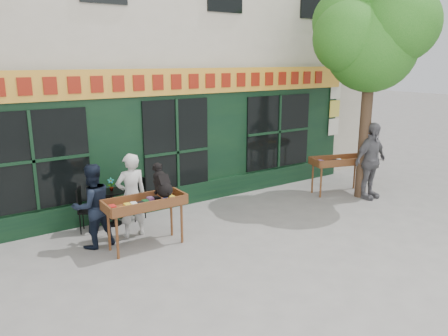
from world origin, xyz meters
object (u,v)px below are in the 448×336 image
(book_cart_right, at_px, (339,163))
(book_cart_center, at_px, (145,206))
(man_left, at_px, (92,206))
(man_right, at_px, (370,161))
(dog, at_px, (162,179))
(woman, at_px, (131,195))
(bistro_table, at_px, (112,201))

(book_cart_right, bearing_deg, book_cart_center, -160.20)
(man_left, bearing_deg, man_right, 164.23)
(book_cart_center, bearing_deg, man_left, 145.96)
(dog, xyz_separation_m, book_cart_right, (5.37, 0.35, -0.47))
(book_cart_center, xyz_separation_m, man_right, (6.02, -0.45, 0.16))
(woman, height_order, man_left, woman)
(woman, bearing_deg, dog, 117.37)
(book_cart_center, height_order, woman, woman)
(book_cart_right, height_order, bistro_table, book_cart_right)
(woman, bearing_deg, bistro_table, -81.10)
(book_cart_center, height_order, man_left, man_left)
(bistro_table, bearing_deg, woman, -81.91)
(man_left, bearing_deg, book_cart_right, 170.35)
(man_right, bearing_deg, bistro_table, 159.44)
(woman, bearing_deg, man_right, 170.47)
(book_cart_right, xyz_separation_m, man_left, (-6.54, 0.27, -0.01))
(woman, relative_size, book_cart_right, 1.06)
(book_cart_center, distance_m, man_right, 6.04)
(dog, xyz_separation_m, woman, (-0.35, 0.70, -0.43))
(book_cart_center, bearing_deg, man_right, -3.45)
(book_cart_center, distance_m, woman, 0.65)
(woman, height_order, bistro_table, woman)
(dog, xyz_separation_m, man_right, (5.67, -0.40, -0.31))
(book_cart_right, bearing_deg, dog, -159.47)
(dog, distance_m, man_left, 1.40)
(bistro_table, relative_size, man_left, 0.47)
(dog, height_order, woman, woman)
(book_cart_right, relative_size, bistro_table, 2.13)
(man_right, distance_m, bistro_table, 6.44)
(woman, relative_size, man_right, 0.87)
(man_right, xyz_separation_m, bistro_table, (-6.14, 1.92, -0.44))
(book_cart_center, relative_size, dog, 2.51)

